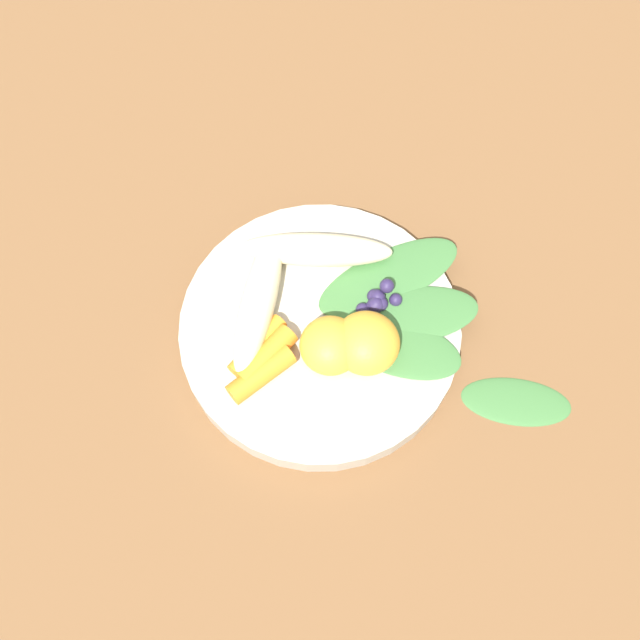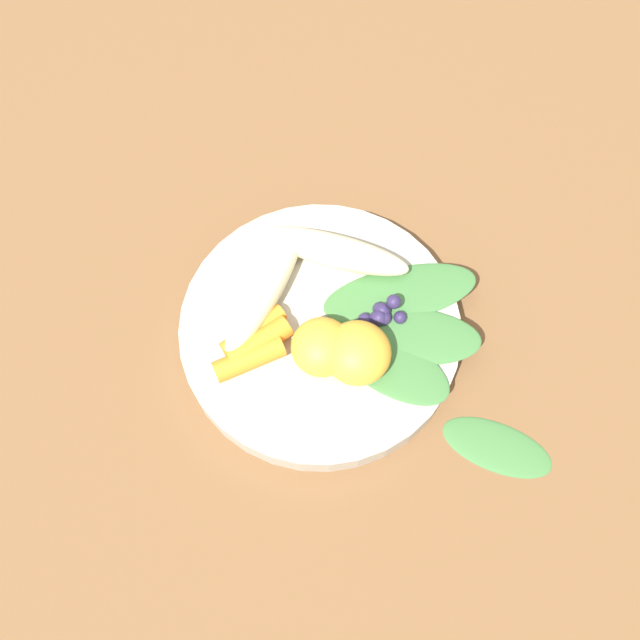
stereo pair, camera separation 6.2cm
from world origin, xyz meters
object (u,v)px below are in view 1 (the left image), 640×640
Objects in this scene: banana_peeled_right at (316,250)px; banana_peeled_left at (258,302)px; kale_leaf_stray at (517,401)px; bowl at (320,331)px; orange_segment_near at (366,343)px.

banana_peeled_left is at bearing 47.98° from banana_peeled_right.
banana_peeled_right is 0.22m from kale_leaf_stray.
bowl is at bearing 85.23° from banana_peeled_left.
bowl is 2.58× the size of kale_leaf_stray.
banana_peeled_left reaches higher than bowl.
banana_peeled_right is at bearing 151.19° from kale_leaf_stray.
bowl is 1.81× the size of banana_peeled_right.
banana_peeled_right is at bearing 146.59° from banana_peeled_left.
bowl is 4.38× the size of orange_segment_near.
banana_peeled_left and banana_peeled_right have the same top height.
kale_leaf_stray is at bearing -123.01° from orange_segment_near.
orange_segment_near is 0.14m from kale_leaf_stray.
bowl is at bearing 38.62° from orange_segment_near.
kale_leaf_stray is at bearing -127.63° from bowl.
bowl is 0.06m from orange_segment_near.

